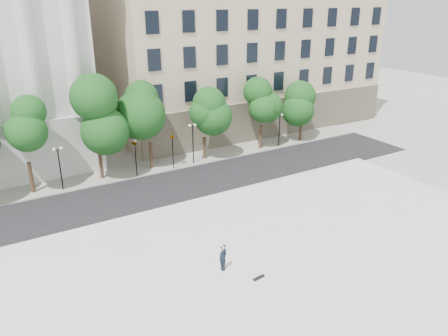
{
  "coord_description": "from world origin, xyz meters",
  "views": [
    {
      "loc": [
        -13.16,
        -16.39,
        16.56
      ],
      "look_at": [
        2.68,
        10.0,
        4.54
      ],
      "focal_mm": 35.0,
      "sensor_mm": 36.0,
      "label": 1
    }
  ],
  "objects": [
    {
      "name": "street",
      "position": [
        0.0,
        18.0,
        0.01
      ],
      "size": [
        60.0,
        8.0,
        0.02
      ],
      "primitive_type": "cube",
      "color": "black",
      "rests_on": "ground"
    },
    {
      "name": "traffic_light_east",
      "position": [
        3.97,
        22.3,
        3.77
      ],
      "size": [
        0.93,
        1.97,
        4.28
      ],
      "color": "black",
      "rests_on": "ground"
    },
    {
      "name": "building_east",
      "position": [
        20.0,
        38.91,
        11.14
      ],
      "size": [
        36.0,
        26.15,
        23.0
      ],
      "color": "#C7B698",
      "rests_on": "ground"
    },
    {
      "name": "traffic_light_west",
      "position": [
        0.02,
        22.3,
        3.76
      ],
      "size": [
        1.12,
        1.89,
        4.26
      ],
      "color": "black",
      "rests_on": "ground"
    },
    {
      "name": "far_sidewalk",
      "position": [
        0.0,
        24.0,
        0.06
      ],
      "size": [
        60.0,
        4.0,
        0.12
      ],
      "primitive_type": "cube",
      "color": "#ABA89E",
      "rests_on": "ground"
    },
    {
      "name": "person_lying",
      "position": [
        -1.15,
        3.76,
        0.69
      ],
      "size": [
        1.26,
        1.87,
        0.48
      ],
      "primitive_type": "imported",
      "rotation": [
        -1.54,
        0.0,
        0.39
      ],
      "color": "black",
      "rests_on": "plaza"
    },
    {
      "name": "plaza",
      "position": [
        0.0,
        3.0,
        0.23
      ],
      "size": [
        44.0,
        22.0,
        0.45
      ],
      "primitive_type": "cube",
      "color": "white",
      "rests_on": "ground"
    },
    {
      "name": "skateboard",
      "position": [
        0.29,
        1.85,
        0.49
      ],
      "size": [
        0.87,
        0.34,
        0.09
      ],
      "primitive_type": "cube",
      "rotation": [
        0.0,
        0.0,
        0.15
      ],
      "color": "black",
      "rests_on": "plaza"
    },
    {
      "name": "ground",
      "position": [
        0.0,
        0.0,
        0.0
      ],
      "size": [
        160.0,
        160.0,
        0.0
      ],
      "primitive_type": "plane",
      "color": "#B9B7AE",
      "rests_on": "ground"
    },
    {
      "name": "street_trees",
      "position": [
        0.75,
        23.48,
        5.23
      ],
      "size": [
        39.7,
        4.58,
        8.08
      ],
      "color": "#382619",
      "rests_on": "ground"
    },
    {
      "name": "lamp_posts",
      "position": [
        -0.56,
        22.6,
        2.95
      ],
      "size": [
        37.5,
        0.28,
        4.46
      ],
      "color": "black",
      "rests_on": "ground"
    }
  ]
}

